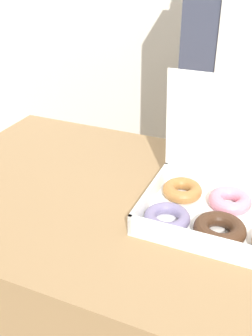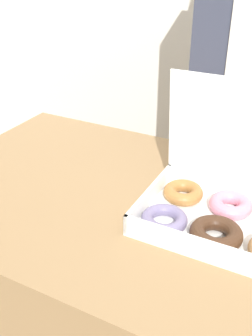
{
  "view_description": "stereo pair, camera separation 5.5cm",
  "coord_description": "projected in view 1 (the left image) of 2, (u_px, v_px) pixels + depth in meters",
  "views": [
    {
      "loc": [
        0.32,
        -0.72,
        1.27
      ],
      "look_at": [
        0.02,
        -0.03,
        0.84
      ],
      "focal_mm": 42.0,
      "sensor_mm": 36.0,
      "label": 1
    },
    {
      "loc": [
        0.37,
        -0.7,
        1.27
      ],
      "look_at": [
        0.02,
        -0.03,
        0.84
      ],
      "focal_mm": 42.0,
      "sensor_mm": 36.0,
      "label": 2
    }
  ],
  "objects": [
    {
      "name": "table",
      "position": [
        123.0,
        303.0,
        1.13
      ],
      "size": [
        1.02,
        0.68,
        0.75
      ],
      "color": "#99754C",
      "rests_on": "ground_plane"
    },
    {
      "name": "person_customer",
      "position": [
        251.0,
        68.0,
        1.19
      ],
      "size": [
        0.4,
        0.23,
        1.71
      ],
      "color": "#665B51",
      "rests_on": "ground_plane"
    },
    {
      "name": "donut_box",
      "position": [
        228.0,
        202.0,
        0.84
      ],
      "size": [
        0.36,
        0.25,
        0.29
      ],
      "color": "white",
      "rests_on": "table"
    }
  ]
}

